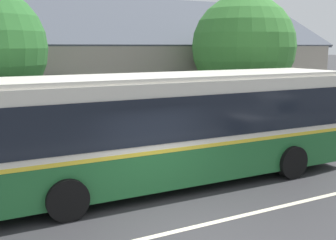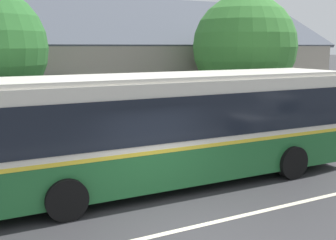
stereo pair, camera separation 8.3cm
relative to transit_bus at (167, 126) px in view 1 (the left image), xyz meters
The scene contains 6 objects.
ground_plane 3.55m from the transit_bus, 111.14° to the right, with size 300.00×300.00×0.00m, color #2D2D30.
sidewalk_far 3.68m from the transit_bus, 109.91° to the left, with size 60.00×3.00×0.15m, color #9E9E99.
lane_divider_stripe 3.55m from the transit_bus, 111.14° to the right, with size 60.00×0.16×0.01m, color beige.
community_building 11.53m from the transit_bus, 84.65° to the left, with size 25.55×10.41×7.60m.
transit_bus is the anchor object (origin of this frame).
street_tree_primary 7.59m from the transit_bus, 34.53° to the left, with size 4.41×4.41×6.13m.
Camera 1 is at (-4.42, -7.45, 3.97)m, focal length 45.00 mm.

